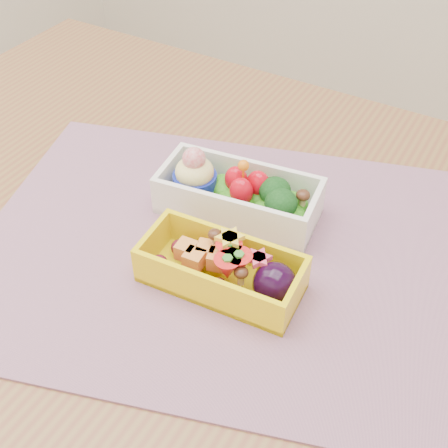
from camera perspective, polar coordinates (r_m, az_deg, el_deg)
The scene contains 4 objects.
table at distance 0.73m, azimuth 1.06°, elevation -8.46°, with size 1.20×0.80×0.75m.
placemat at distance 0.66m, azimuth -0.78°, elevation -2.49°, with size 0.54×0.42×0.00m, color gray.
bento_white at distance 0.69m, azimuth 1.36°, elevation 2.90°, with size 0.20×0.11×0.08m.
bento_yellow at distance 0.60m, azimuth 0.04°, elevation -4.44°, with size 0.18×0.09×0.06m.
Camera 1 is at (0.22, -0.40, 1.22)m, focal length 46.55 mm.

